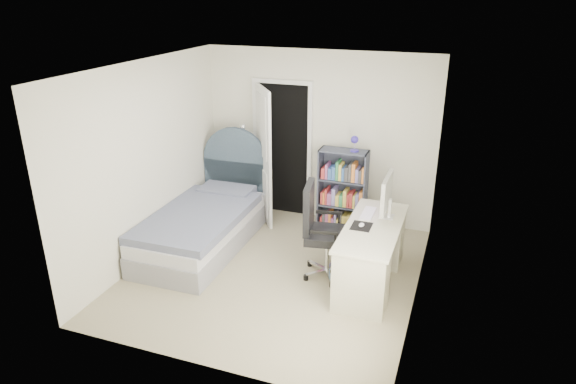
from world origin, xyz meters
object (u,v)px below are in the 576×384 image
(desk, at_px, (372,252))
(office_chair, at_px, (320,226))
(floor_lamp, at_px, (243,179))
(nightstand, at_px, (233,186))
(bookcase, at_px, (343,194))
(bed, at_px, (206,222))

(desk, distance_m, office_chair, 0.67)
(floor_lamp, relative_size, desk, 0.94)
(nightstand, height_order, office_chair, office_chair)
(floor_lamp, height_order, office_chair, floor_lamp)
(nightstand, height_order, bookcase, bookcase)
(floor_lamp, bearing_deg, desk, -30.22)
(bed, relative_size, floor_lamp, 1.56)
(floor_lamp, xyz_separation_m, bookcase, (1.56, -0.02, -0.03))
(nightstand, xyz_separation_m, bookcase, (1.80, -0.12, 0.16))
(bed, height_order, nightstand, bed)
(nightstand, bearing_deg, floor_lamp, -24.05)
(bed, relative_size, bookcase, 1.58)
(bed, bearing_deg, office_chair, -8.71)
(bed, xyz_separation_m, office_chair, (1.68, -0.26, 0.33))
(bed, distance_m, nightstand, 1.18)
(bed, xyz_separation_m, nightstand, (-0.15, 1.16, 0.09))
(nightstand, bearing_deg, bookcase, -3.84)
(bookcase, relative_size, desk, 0.93)
(bookcase, bearing_deg, office_chair, -88.23)
(bookcase, bearing_deg, bed, -147.64)
(nightstand, distance_m, floor_lamp, 0.32)
(bed, relative_size, office_chair, 1.93)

